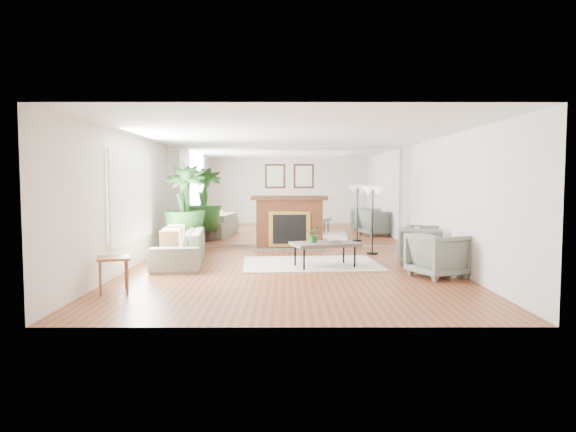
{
  "coord_description": "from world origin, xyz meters",
  "views": [
    {
      "loc": [
        -0.06,
        -9.16,
        1.65
      ],
      "look_at": [
        -0.04,
        0.6,
        0.97
      ],
      "focal_mm": 32.0,
      "sensor_mm": 36.0,
      "label": 1
    }
  ],
  "objects_px": {
    "fireplace": "(289,221)",
    "armchair_front": "(438,255)",
    "sofa": "(179,248)",
    "side_table": "(113,263)",
    "coffee_table": "(325,245)",
    "potted_ficus": "(185,207)",
    "armchair_back": "(422,245)",
    "floor_lamp": "(373,196)"
  },
  "relations": [
    {
      "from": "coffee_table",
      "to": "floor_lamp",
      "type": "relative_size",
      "value": 0.9
    },
    {
      "from": "fireplace",
      "to": "sofa",
      "type": "xyz_separation_m",
      "value": [
        -2.17,
        -2.43,
        -0.33
      ]
    },
    {
      "from": "fireplace",
      "to": "armchair_back",
      "type": "xyz_separation_m",
      "value": [
        2.6,
        -2.41,
        -0.28
      ]
    },
    {
      "from": "coffee_table",
      "to": "side_table",
      "type": "relative_size",
      "value": 2.3
    },
    {
      "from": "floor_lamp",
      "to": "potted_ficus",
      "type": "bearing_deg",
      "value": -178.74
    },
    {
      "from": "sofa",
      "to": "armchair_front",
      "type": "distance_m",
      "value": 4.88
    },
    {
      "from": "coffee_table",
      "to": "potted_ficus",
      "type": "distance_m",
      "value": 3.48
    },
    {
      "from": "sofa",
      "to": "side_table",
      "type": "distance_m",
      "value": 2.54
    },
    {
      "from": "armchair_front",
      "to": "floor_lamp",
      "type": "height_order",
      "value": "floor_lamp"
    },
    {
      "from": "coffee_table",
      "to": "side_table",
      "type": "height_order",
      "value": "side_table"
    },
    {
      "from": "side_table",
      "to": "armchair_back",
      "type": "bearing_deg",
      "value": 25.72
    },
    {
      "from": "fireplace",
      "to": "potted_ficus",
      "type": "relative_size",
      "value": 1.03
    },
    {
      "from": "coffee_table",
      "to": "armchair_back",
      "type": "bearing_deg",
      "value": 12.23
    },
    {
      "from": "armchair_back",
      "to": "floor_lamp",
      "type": "relative_size",
      "value": 0.56
    },
    {
      "from": "armchair_back",
      "to": "floor_lamp",
      "type": "bearing_deg",
      "value": 49.28
    },
    {
      "from": "armchair_front",
      "to": "floor_lamp",
      "type": "distance_m",
      "value": 2.95
    },
    {
      "from": "coffee_table",
      "to": "floor_lamp",
      "type": "height_order",
      "value": "floor_lamp"
    },
    {
      "from": "armchair_front",
      "to": "side_table",
      "type": "xyz_separation_m",
      "value": [
        -5.14,
        -1.16,
        0.06
      ]
    },
    {
      "from": "side_table",
      "to": "floor_lamp",
      "type": "height_order",
      "value": "floor_lamp"
    },
    {
      "from": "armchair_back",
      "to": "potted_ficus",
      "type": "relative_size",
      "value": 0.42
    },
    {
      "from": "potted_ficus",
      "to": "coffee_table",
      "type": "bearing_deg",
      "value": -29.89
    },
    {
      "from": "sofa",
      "to": "potted_ficus",
      "type": "distance_m",
      "value": 1.5
    },
    {
      "from": "fireplace",
      "to": "armchair_front",
      "type": "xyz_separation_m",
      "value": [
        2.52,
        -3.76,
        -0.28
      ]
    },
    {
      "from": "armchair_front",
      "to": "fireplace",
      "type": "bearing_deg",
      "value": 9.62
    },
    {
      "from": "sofa",
      "to": "armchair_back",
      "type": "bearing_deg",
      "value": 83.86
    },
    {
      "from": "armchair_front",
      "to": "coffee_table",
      "type": "bearing_deg",
      "value": 39.39
    },
    {
      "from": "fireplace",
      "to": "sofa",
      "type": "relative_size",
      "value": 0.9
    },
    {
      "from": "armchair_back",
      "to": "floor_lamp",
      "type": "height_order",
      "value": "floor_lamp"
    },
    {
      "from": "sofa",
      "to": "armchair_front",
      "type": "height_order",
      "value": "armchair_front"
    },
    {
      "from": "fireplace",
      "to": "floor_lamp",
      "type": "height_order",
      "value": "fireplace"
    },
    {
      "from": "sofa",
      "to": "floor_lamp",
      "type": "xyz_separation_m",
      "value": [
        4.02,
        1.4,
        0.96
      ]
    },
    {
      "from": "armchair_back",
      "to": "armchair_front",
      "type": "relative_size",
      "value": 1.01
    },
    {
      "from": "coffee_table",
      "to": "side_table",
      "type": "xyz_separation_m",
      "value": [
        -3.27,
        -2.09,
        -0.0
      ]
    },
    {
      "from": "fireplace",
      "to": "coffee_table",
      "type": "bearing_deg",
      "value": -77.08
    },
    {
      "from": "coffee_table",
      "to": "armchair_back",
      "type": "xyz_separation_m",
      "value": [
        1.95,
        0.42,
        -0.06
      ]
    },
    {
      "from": "armchair_back",
      "to": "sofa",
      "type": "bearing_deg",
      "value": 110.96
    },
    {
      "from": "sofa",
      "to": "potted_ficus",
      "type": "xyz_separation_m",
      "value": [
        -0.15,
        1.31,
        0.73
      ]
    },
    {
      "from": "sofa",
      "to": "side_table",
      "type": "height_order",
      "value": "sofa"
    },
    {
      "from": "sofa",
      "to": "floor_lamp",
      "type": "distance_m",
      "value": 4.37
    },
    {
      "from": "sofa",
      "to": "potted_ficus",
      "type": "bearing_deg",
      "value": -179.98
    },
    {
      "from": "potted_ficus",
      "to": "floor_lamp",
      "type": "distance_m",
      "value": 4.18
    },
    {
      "from": "armchair_front",
      "to": "potted_ficus",
      "type": "distance_m",
      "value": 5.55
    }
  ]
}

